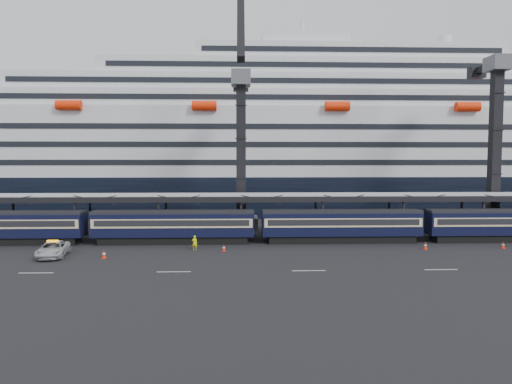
# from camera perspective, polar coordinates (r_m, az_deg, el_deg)

# --- Properties ---
(ground) EXTENTS (260.00, 260.00, 0.00)m
(ground) POSITION_cam_1_polar(r_m,az_deg,el_deg) (49.29, 22.35, -7.85)
(ground) COLOR black
(ground) RESTS_ON ground
(train) EXTENTS (133.05, 3.00, 4.05)m
(train) POSITION_cam_1_polar(r_m,az_deg,el_deg) (56.61, 13.92, -3.90)
(train) COLOR black
(train) RESTS_ON ground
(canopy) EXTENTS (130.00, 6.25, 5.53)m
(canopy) POSITION_cam_1_polar(r_m,az_deg,el_deg) (61.48, 17.12, -0.48)
(canopy) COLOR #96999E
(canopy) RESTS_ON ground
(cruise_ship) EXTENTS (214.09, 28.84, 34.00)m
(cruise_ship) POSITION_cam_1_polar(r_m,az_deg,el_deg) (91.93, 10.03, 5.48)
(cruise_ship) COLOR black
(cruise_ship) RESTS_ON ground
(crane_dark_near) EXTENTS (4.50, 17.75, 35.08)m
(crane_dark_near) POSITION_cam_1_polar(r_m,az_deg,el_deg) (62.55, -1.88, 5.89)
(crane_dark_near) COLOR #484A50
(crane_dark_near) RESTS_ON ground
(crane_dark_mid) EXTENTS (4.50, 18.24, 39.64)m
(crane_dark_mid) POSITION_cam_1_polar(r_m,az_deg,el_deg) (70.89, 27.90, 6.36)
(crane_dark_mid) COLOR #484A50
(crane_dark_mid) RESTS_ON ground
(pickup_truck) EXTENTS (3.43, 5.89, 1.54)m
(pickup_truck) POSITION_cam_1_polar(r_m,az_deg,el_deg) (51.36, -24.03, -6.55)
(pickup_truck) COLOR #AAACB1
(pickup_truck) RESTS_ON ground
(worker) EXTENTS (0.63, 0.45, 1.62)m
(worker) POSITION_cam_1_polar(r_m,az_deg,el_deg) (50.73, -7.68, -6.32)
(worker) COLOR #FBFF0D
(worker) RESTS_ON ground
(traffic_cone_a) EXTENTS (0.43, 0.43, 0.87)m
(traffic_cone_a) POSITION_cam_1_polar(r_m,az_deg,el_deg) (48.76, -18.47, -7.37)
(traffic_cone_a) COLOR #FF2B08
(traffic_cone_a) RESTS_ON ground
(traffic_cone_b) EXTENTS (0.35, 0.35, 0.70)m
(traffic_cone_b) POSITION_cam_1_polar(r_m,az_deg,el_deg) (54.04, -22.74, -6.46)
(traffic_cone_b) COLOR #FF2B08
(traffic_cone_b) RESTS_ON ground
(traffic_cone_c) EXTENTS (0.38, 0.38, 0.75)m
(traffic_cone_c) POSITION_cam_1_polar(r_m,az_deg,el_deg) (49.91, -4.04, -6.98)
(traffic_cone_c) COLOR #FF2B08
(traffic_cone_c) RESTS_ON ground
(traffic_cone_d) EXTENTS (0.39, 0.39, 0.79)m
(traffic_cone_d) POSITION_cam_1_polar(r_m,az_deg,el_deg) (58.35, 28.50, -5.84)
(traffic_cone_d) COLOR #FF2B08
(traffic_cone_d) RESTS_ON ground
(traffic_cone_e) EXTENTS (0.43, 0.43, 0.85)m
(traffic_cone_e) POSITION_cam_1_polar(r_m,az_deg,el_deg) (54.20, 20.41, -6.29)
(traffic_cone_e) COLOR #FF2B08
(traffic_cone_e) RESTS_ON ground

